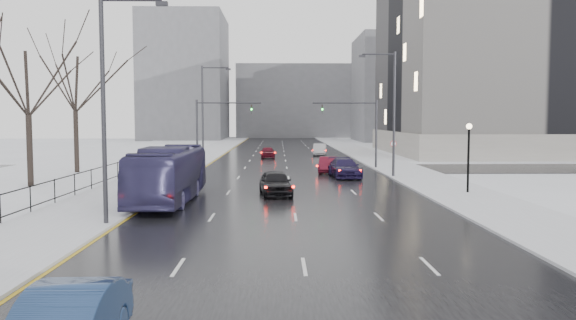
{
  "coord_description": "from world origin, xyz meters",
  "views": [
    {
      "loc": [
        -0.82,
        -4.52,
        4.74
      ],
      "look_at": [
        -0.29,
        25.74,
        2.5
      ],
      "focal_mm": 35.0,
      "sensor_mm": 36.0,
      "label": 1
    }
  ],
  "objects": [
    {
      "name": "sedan_right_near",
      "position": [
        3.5,
        43.93,
        0.73
      ],
      "size": [
        2.03,
        4.36,
        1.38
      ],
      "primitive_type": "imported",
      "rotation": [
        0.0,
        0.0,
        -0.14
      ],
      "color": "maroon",
      "rests_on": "road"
    },
    {
      "name": "cross_road",
      "position": [
        0.0,
        48.0,
        0.02
      ],
      "size": [
        130.0,
        10.0,
        0.04
      ],
      "primitive_type": "cube",
      "color": "black",
      "rests_on": "ground"
    },
    {
      "name": "streetlight_l_far",
      "position": [
        -8.17,
        52.0,
        5.62
      ],
      "size": [
        2.95,
        0.25,
        10.0
      ],
      "color": "#2D2D33",
      "rests_on": "ground"
    },
    {
      "name": "sidewalk_right",
      "position": [
        10.5,
        60.0,
        0.08
      ],
      "size": [
        5.0,
        150.0,
        0.16
      ],
      "primitive_type": "cube",
      "color": "silver",
      "rests_on": "ground"
    },
    {
      "name": "streetlight_r_mid",
      "position": [
        8.17,
        40.0,
        5.62
      ],
      "size": [
        2.95,
        0.25,
        10.0
      ],
      "color": "#2D2D33",
      "rests_on": "ground"
    },
    {
      "name": "sedan_center_far",
      "position": [
        -2.07,
        62.53,
        0.73
      ],
      "size": [
        1.82,
        4.12,
        1.38
      ],
      "primitive_type": "imported",
      "rotation": [
        0.0,
        0.0,
        0.05
      ],
      "color": "#500D1B",
      "rests_on": "road"
    },
    {
      "name": "mast_signal_right",
      "position": [
        7.33,
        48.0,
        4.11
      ],
      "size": [
        6.1,
        0.33,
        6.5
      ],
      "color": "#2D2D33",
      "rests_on": "ground"
    },
    {
      "name": "tree_park_e",
      "position": [
        -18.2,
        44.0,
        0.0
      ],
      "size": [
        9.45,
        9.45,
        13.5
      ],
      "primitive_type": null,
      "color": "black",
      "rests_on": "ground"
    },
    {
      "name": "no_uturn_sign",
      "position": [
        9.2,
        44.0,
        2.3
      ],
      "size": [
        0.6,
        0.06,
        2.7
      ],
      "color": "#2D2D33",
      "rests_on": "sidewalk_right"
    },
    {
      "name": "sidewalk_left",
      "position": [
        -10.5,
        60.0,
        0.08
      ],
      "size": [
        5.0,
        150.0,
        0.16
      ],
      "primitive_type": "cube",
      "color": "silver",
      "rests_on": "ground"
    },
    {
      "name": "civic_building",
      "position": [
        35.0,
        72.0,
        11.21
      ],
      "size": [
        41.0,
        31.0,
        24.8
      ],
      "color": "gray",
      "rests_on": "ground"
    },
    {
      "name": "bldg_far_left",
      "position": [
        -22.0,
        125.0,
        14.0
      ],
      "size": [
        18.0,
        22.0,
        28.0
      ],
      "primitive_type": "cube",
      "color": "slate",
      "rests_on": "ground"
    },
    {
      "name": "iron_fence",
      "position": [
        -13.0,
        30.0,
        0.91
      ],
      "size": [
        0.06,
        70.0,
        1.3
      ],
      "color": "black",
      "rests_on": "sidewalk_left"
    },
    {
      "name": "park_strip",
      "position": [
        -20.0,
        60.0,
        0.06
      ],
      "size": [
        14.0,
        150.0,
        0.12
      ],
      "primitive_type": "cube",
      "color": "white",
      "rests_on": "ground"
    },
    {
      "name": "bus",
      "position": [
        -7.0,
        27.16,
        1.61
      ],
      "size": [
        2.68,
        11.27,
        3.14
      ],
      "primitive_type": "imported",
      "rotation": [
        0.0,
        0.0,
        -0.0
      ],
      "color": "navy",
      "rests_on": "road"
    },
    {
      "name": "lamppost_r_mid",
      "position": [
        11.0,
        30.0,
        2.94
      ],
      "size": [
        0.36,
        0.36,
        4.28
      ],
      "color": "black",
      "rests_on": "sidewalk_right"
    },
    {
      "name": "bldg_far_center",
      "position": [
        4.0,
        140.0,
        9.0
      ],
      "size": [
        30.0,
        18.0,
        18.0
      ],
      "primitive_type": "cube",
      "color": "slate",
      "rests_on": "ground"
    },
    {
      "name": "sedan_right_far",
      "position": [
        4.5,
        40.08,
        0.8
      ],
      "size": [
        2.52,
        5.37,
        1.52
      ],
      "primitive_type": "imported",
      "rotation": [
        0.0,
        0.0,
        0.08
      ],
      "color": "#1B1339",
      "rests_on": "road"
    },
    {
      "name": "bldg_far_right",
      "position": [
        28.0,
        115.0,
        11.0
      ],
      "size": [
        24.0,
        20.0,
        22.0
      ],
      "primitive_type": "cube",
      "color": "slate",
      "rests_on": "ground"
    },
    {
      "name": "streetlight_l_near",
      "position": [
        -8.17,
        20.0,
        5.62
      ],
      "size": [
        2.95,
        0.25,
        10.0
      ],
      "color": "#2D2D33",
      "rests_on": "ground"
    },
    {
      "name": "sedan_center_near",
      "position": [
        -0.99,
        29.73,
        0.8
      ],
      "size": [
        2.3,
        4.63,
        1.52
      ],
      "primitive_type": "imported",
      "rotation": [
        0.0,
        0.0,
        0.12
      ],
      "color": "black",
      "rests_on": "road"
    },
    {
      "name": "road",
      "position": [
        0.0,
        60.0,
        0.02
      ],
      "size": [
        16.0,
        150.0,
        0.04
      ],
      "primitive_type": "cube",
      "color": "black",
      "rests_on": "ground"
    },
    {
      "name": "tree_park_d",
      "position": [
        -17.8,
        34.0,
        0.0
      ],
      "size": [
        8.75,
        8.75,
        12.5
      ],
      "primitive_type": null,
      "color": "black",
      "rests_on": "ground"
    },
    {
      "name": "mast_signal_left",
      "position": [
        -7.33,
        48.0,
        4.11
      ],
      "size": [
        6.1,
        0.33,
        6.5
      ],
      "color": "#2D2D33",
      "rests_on": "ground"
    },
    {
      "name": "sedan_right_distant",
      "position": [
        4.5,
        67.06,
        0.79
      ],
      "size": [
        2.06,
        4.67,
        1.49
      ],
      "primitive_type": "imported",
      "rotation": [
        0.0,
        0.0,
        -0.11
      ],
      "color": "#ABA9AE",
      "rests_on": "road"
    }
  ]
}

